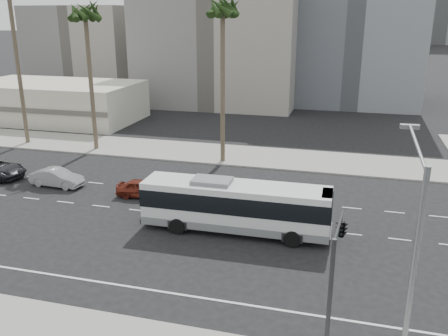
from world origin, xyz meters
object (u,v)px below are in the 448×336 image
(city_bus, at_px, (235,205))
(car_b, at_px, (57,178))
(traffic_signal, at_px, (341,232))
(palm_near, at_px, (223,13))
(car_a, at_px, (143,188))
(palm_mid, at_px, (85,17))
(streetlight_corner, at_px, (412,256))

(city_bus, bearing_deg, car_b, 163.73)
(traffic_signal, relative_size, palm_near, 0.37)
(palm_near, bearing_deg, car_a, -108.60)
(palm_near, relative_size, palm_mid, 1.02)
(traffic_signal, bearing_deg, palm_mid, 141.11)
(streetlight_corner, bearing_deg, car_a, 136.03)
(car_b, xyz_separation_m, palm_mid, (-2.58, 10.92, 12.64))
(palm_near, bearing_deg, city_bus, -71.65)
(city_bus, height_order, palm_near, palm_near)
(car_a, relative_size, palm_mid, 0.28)
(streetlight_corner, height_order, palm_near, palm_near)
(palm_mid, bearing_deg, streetlight_corner, -43.30)
(city_bus, distance_m, traffic_signal, 11.28)
(car_a, xyz_separation_m, streetlight_corner, (17.70, -15.20, 4.55))
(city_bus, distance_m, car_a, 9.42)
(traffic_signal, distance_m, palm_near, 27.48)
(city_bus, height_order, traffic_signal, traffic_signal)
(city_bus, distance_m, car_b, 16.95)
(city_bus, xyz_separation_m, traffic_signal, (6.72, -8.59, 2.88))
(car_b, bearing_deg, city_bus, -102.65)
(traffic_signal, height_order, palm_near, palm_near)
(city_bus, height_order, car_a, city_bus)
(car_a, bearing_deg, city_bus, -120.58)
(streetlight_corner, distance_m, traffic_signal, 3.64)
(car_a, bearing_deg, palm_near, -23.20)
(palm_mid, bearing_deg, city_bus, -39.28)
(streetlight_corner, bearing_deg, palm_near, 115.48)
(car_a, relative_size, traffic_signal, 0.73)
(city_bus, xyz_separation_m, streetlight_corner, (9.29, -11.11, 3.41))
(city_bus, distance_m, palm_mid, 26.98)
(traffic_signal, bearing_deg, car_a, 144.30)
(car_b, xyz_separation_m, palm_near, (11.44, 10.13, 13.00))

